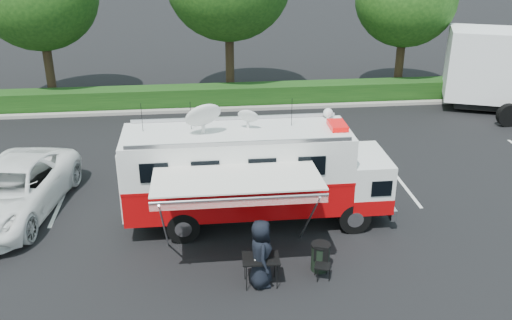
{
  "coord_description": "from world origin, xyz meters",
  "views": [
    {
      "loc": [
        -1.75,
        -15.71,
        9.06
      ],
      "look_at": [
        0.0,
        0.5,
        1.9
      ],
      "focal_mm": 40.0,
      "sensor_mm": 36.0,
      "label": 1
    }
  ],
  "objects_px": {
    "command_truck": "(255,173)",
    "folding_table": "(261,259)",
    "trash_bin": "(320,257)",
    "white_suv": "(15,213)"
  },
  "relations": [
    {
      "from": "command_truck",
      "to": "folding_table",
      "type": "distance_m",
      "value": 3.45
    },
    {
      "from": "command_truck",
      "to": "trash_bin",
      "type": "relative_size",
      "value": 10.17
    },
    {
      "from": "command_truck",
      "to": "white_suv",
      "type": "height_order",
      "value": "command_truck"
    },
    {
      "from": "folding_table",
      "to": "trash_bin",
      "type": "bearing_deg",
      "value": 16.42
    },
    {
      "from": "trash_bin",
      "to": "folding_table",
      "type": "bearing_deg",
      "value": -163.58
    },
    {
      "from": "white_suv",
      "to": "trash_bin",
      "type": "xyz_separation_m",
      "value": [
        9.21,
        -4.16,
        0.4
      ]
    },
    {
      "from": "command_truck",
      "to": "trash_bin",
      "type": "height_order",
      "value": "command_truck"
    },
    {
      "from": "trash_bin",
      "to": "command_truck",
      "type": "bearing_deg",
      "value": 117.57
    },
    {
      "from": "folding_table",
      "to": "trash_bin",
      "type": "xyz_separation_m",
      "value": [
        1.69,
        0.5,
        -0.37
      ]
    },
    {
      "from": "command_truck",
      "to": "white_suv",
      "type": "distance_m",
      "value": 8.03
    }
  ]
}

